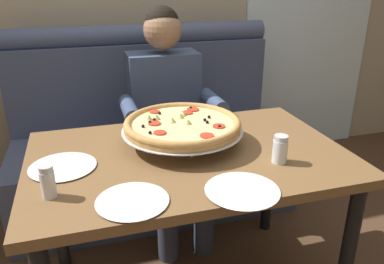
# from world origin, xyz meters

# --- Properties ---
(booth_bench) EXTENTS (1.72, 0.78, 1.13)m
(booth_bench) POSITION_xyz_m (0.00, 0.89, 0.40)
(booth_bench) COLOR #424C6B
(booth_bench) RESTS_ON ground_plane
(dining_table) EXTENTS (1.30, 0.84, 0.74)m
(dining_table) POSITION_xyz_m (0.00, 0.00, 0.65)
(dining_table) COLOR brown
(dining_table) RESTS_ON ground_plane
(diner_main) EXTENTS (0.54, 0.64, 1.27)m
(diner_main) POSITION_xyz_m (0.06, 0.62, 0.71)
(diner_main) COLOR #2D3342
(diner_main) RESTS_ON ground_plane
(pizza) EXTENTS (0.52, 0.52, 0.12)m
(pizza) POSITION_xyz_m (0.00, 0.10, 0.83)
(pizza) COLOR silver
(pizza) RESTS_ON dining_table
(shaker_pepper_flakes) EXTENTS (0.06, 0.06, 0.11)m
(shaker_pepper_flakes) POSITION_xyz_m (0.32, -0.18, 0.79)
(shaker_pepper_flakes) COLOR white
(shaker_pepper_flakes) RESTS_ON dining_table
(shaker_oregano) EXTENTS (0.05, 0.05, 0.11)m
(shaker_oregano) POSITION_xyz_m (-0.54, -0.19, 0.79)
(shaker_oregano) COLOR white
(shaker_oregano) RESTS_ON dining_table
(plate_near_left) EXTENTS (0.24, 0.24, 0.02)m
(plate_near_left) POSITION_xyz_m (-0.28, -0.31, 0.75)
(plate_near_left) COLOR white
(plate_near_left) RESTS_ON dining_table
(plate_near_right) EXTENTS (0.26, 0.26, 0.02)m
(plate_near_right) POSITION_xyz_m (0.09, -0.35, 0.75)
(plate_near_right) COLOR white
(plate_near_right) RESTS_ON dining_table
(plate_far_side) EXTENTS (0.25, 0.25, 0.02)m
(plate_far_side) POSITION_xyz_m (-0.50, 0.01, 0.75)
(plate_far_side) COLOR white
(plate_far_side) RESTS_ON dining_table
(patio_chair) EXTENTS (0.40, 0.40, 0.86)m
(patio_chair) POSITION_xyz_m (1.48, 2.17, 0.52)
(patio_chair) COLOR black
(patio_chair) RESTS_ON ground_plane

